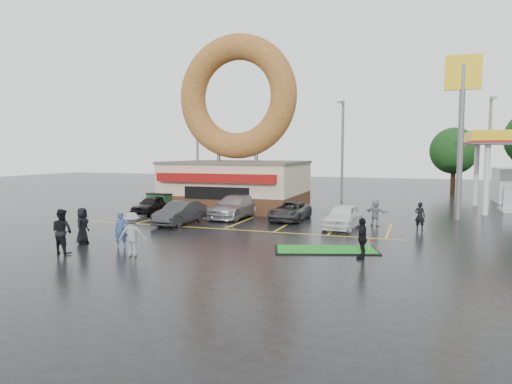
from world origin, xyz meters
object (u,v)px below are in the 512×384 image
(streetlight_right, at_px, (489,148))
(putting_green, at_px, (326,250))
(car_grey, at_px, (290,211))
(streetlight_mid, at_px, (342,148))
(shell_sign, at_px, (462,106))
(car_white, at_px, (343,216))
(streetlight_left, at_px, (197,148))
(car_black, at_px, (152,205))
(person_blue, at_px, (121,230))
(person_cameraman, at_px, (362,238))
(car_dgrey, at_px, (180,213))
(dumpster, at_px, (161,203))
(car_silver, at_px, (235,206))
(donut_shop, at_px, (237,151))

(streetlight_right, bearing_deg, putting_green, -112.86)
(car_grey, height_order, putting_green, car_grey)
(car_grey, bearing_deg, streetlight_mid, 85.71)
(shell_sign, relative_size, car_white, 2.57)
(streetlight_left, distance_m, car_black, 13.30)
(person_blue, xyz_separation_m, person_cameraman, (10.78, 1.42, 0.04))
(streetlight_left, distance_m, car_grey, 17.91)
(car_grey, bearing_deg, person_blue, -113.80)
(car_dgrey, relative_size, putting_green, 0.86)
(car_black, relative_size, putting_green, 0.78)
(streetlight_left, height_order, streetlight_mid, same)
(streetlight_mid, bearing_deg, dumpster, -133.86)
(car_grey, bearing_deg, car_black, -175.98)
(shell_sign, height_order, dumpster, shell_sign)
(car_silver, bearing_deg, person_blue, -90.80)
(streetlight_left, relative_size, streetlight_mid, 1.00)
(streetlight_right, relative_size, car_grey, 2.08)
(donut_shop, bearing_deg, car_dgrey, -91.74)
(streetlight_left, height_order, car_white, streetlight_left)
(streetlight_mid, bearing_deg, car_silver, -111.76)
(streetlight_left, height_order, car_dgrey, streetlight_left)
(streetlight_right, height_order, car_silver, streetlight_right)
(streetlight_right, bearing_deg, car_black, -148.40)
(streetlight_mid, bearing_deg, streetlight_left, -175.91)
(streetlight_mid, height_order, putting_green, streetlight_mid)
(car_white, distance_m, person_cameraman, 7.64)
(person_cameraman, bearing_deg, car_black, -114.58)
(streetlight_mid, distance_m, car_grey, 13.64)
(streetlight_mid, xyz_separation_m, dumpster, (-11.50, -11.97, -4.13))
(donut_shop, bearing_deg, streetlight_left, 135.22)
(person_blue, height_order, putting_green, person_blue)
(donut_shop, bearing_deg, person_cameraman, -51.76)
(streetlight_mid, xyz_separation_m, car_white, (2.43, -14.96, -4.08))
(putting_green, bearing_deg, streetlight_right, 67.14)
(car_white, bearing_deg, person_blue, -128.52)
(streetlight_mid, distance_m, putting_green, 21.91)
(streetlight_left, height_order, streetlight_right, same)
(streetlight_mid, distance_m, person_cameraman, 23.10)
(car_black, bearing_deg, shell_sign, 11.83)
(car_white, distance_m, dumpster, 14.25)
(streetlight_mid, xyz_separation_m, person_cameraman, (4.35, -22.35, -3.92))
(streetlight_left, xyz_separation_m, car_black, (2.65, -12.36, -4.13))
(streetlight_mid, height_order, car_grey, streetlight_mid)
(car_dgrey, height_order, car_silver, car_silver)
(car_black, distance_m, car_grey, 10.05)
(shell_sign, height_order, streetlight_right, shell_sign)
(streetlight_right, bearing_deg, person_cameraman, -108.14)
(streetlight_left, xyz_separation_m, car_white, (16.43, -13.96, -4.08))
(donut_shop, distance_m, putting_green, 17.00)
(car_white, relative_size, person_blue, 2.51)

